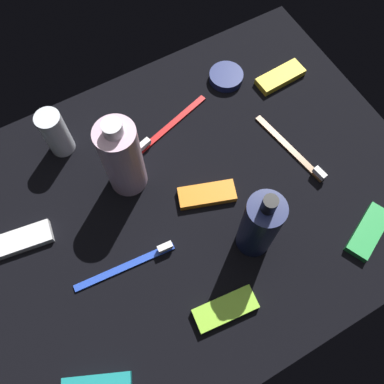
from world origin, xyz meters
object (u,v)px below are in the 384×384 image
Objects in this scene: bodywash_bottle at (122,158)px; snack_bar_white at (22,240)px; snack_bar_yellow at (280,77)px; cream_tin_left at (226,77)px; deodorant_stick at (56,133)px; toothbrush_blue at (131,264)px; toothbrush_red at (168,126)px; snack_bar_green at (368,232)px; lotion_bottle at (259,226)px; snack_bar_orange at (207,195)px; snack_bar_lime at (225,309)px; toothbrush_brown at (294,152)px.

snack_bar_white is (21.42, 1.65, -7.75)cm from bodywash_bottle.
snack_bar_yellow is 1.47× the size of cream_tin_left.
toothbrush_blue is (-1.33, 27.32, -4.46)cm from deodorant_stick.
bodywash_bottle reaches higher than toothbrush_red.
snack_bar_white is at bearing 13.72° from toothbrush_red.
deodorant_stick is 0.97× the size of snack_bar_yellow.
toothbrush_red is at bearing 162.69° from deodorant_stick.
toothbrush_red is 1.69× the size of snack_bar_green.
snack_bar_green is at bearing 133.23° from deodorant_stick.
toothbrush_red is at bearing -151.25° from bodywash_bottle.
lotion_bottle reaches higher than snack_bar_orange.
toothbrush_red is at bearing -97.25° from snack_bar_lime.
bodywash_bottle is at bearing -57.21° from lotion_bottle.
toothbrush_blue and toothbrush_brown have the same top height.
snack_bar_yellow is 1.00× the size of snack_bar_white.
snack_bar_green is 1.47× the size of cream_tin_left.
snack_bar_orange is at bearing 137.48° from bodywash_bottle.
snack_bar_lime is 1.00× the size of snack_bar_yellow.
snack_bar_lime is at bearing 105.32° from deodorant_stick.
snack_bar_lime is at bearing 125.15° from toothbrush_blue.
deodorant_stick reaches higher than snack_bar_white.
deodorant_stick reaches higher than snack_bar_orange.
deodorant_stick is 0.56× the size of toothbrush_brown.
deodorant_stick reaches higher than toothbrush_blue.
toothbrush_red is 1.69× the size of snack_bar_yellow.
toothbrush_red is (-19.81, 6.17, -4.46)cm from deodorant_stick.
bodywash_bottle is 17.98cm from toothbrush_blue.
snack_bar_white is at bearing 4.41° from bodywash_bottle.
deodorant_stick reaches higher than toothbrush_red.
lotion_bottle is at bearing 162.11° from toothbrush_blue.
snack_bar_yellow is (-37.86, -5.57, -7.75)cm from bodywash_bottle.
snack_bar_orange is (-7.60, -18.95, 0.00)cm from snack_bar_lime.
snack_bar_green is 1.00× the size of snack_bar_white.
snack_bar_yellow is at bearing 178.07° from toothbrush_red.
snack_bar_lime is 36.90cm from snack_bar_white.
snack_bar_yellow is at bearing -155.56° from toothbrush_blue.
snack_bar_green is (-38.80, 15.38, 0.14)cm from toothbrush_blue.
toothbrush_blue is at bearing 36.65° from cream_tin_left.
snack_bar_white is 1.00× the size of snack_bar_orange.
deodorant_stick is at bearing -17.31° from toothbrush_red.
deodorant_stick is at bearing -124.26° from snack_bar_white.
cream_tin_left reaches higher than snack_bar_green.
toothbrush_blue is 1.73× the size of snack_bar_yellow.
cream_tin_left is at bearing -32.23° from snack_bar_yellow.
snack_bar_white is 51.01cm from cream_tin_left.
snack_bar_lime is at bearing 87.56° from snack_bar_orange.
toothbrush_red is 0.98× the size of toothbrush_blue.
toothbrush_blue is (6.72, 14.69, -7.90)cm from bodywash_bottle.
lotion_bottle reaches higher than cream_tin_left.
snack_bar_yellow is (-44.58, -20.26, 0.14)cm from toothbrush_blue.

